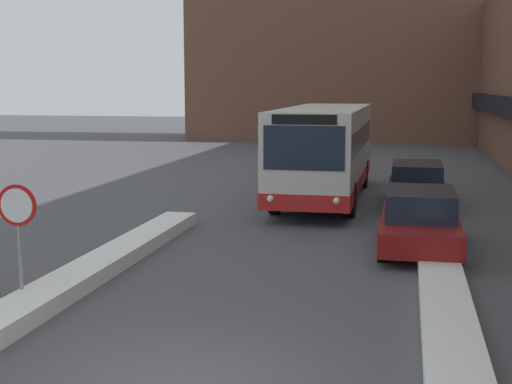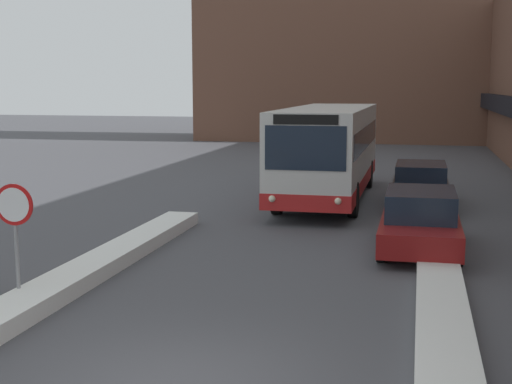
# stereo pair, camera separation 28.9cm
# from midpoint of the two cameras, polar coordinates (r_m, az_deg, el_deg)

# --- Properties ---
(building_backdrop_far) EXTENTS (26.00, 8.00, 17.34)m
(building_backdrop_far) POSITION_cam_midpoint_polar(r_m,az_deg,el_deg) (53.99, 9.02, 13.37)
(building_backdrop_far) COLOR brown
(building_backdrop_far) RESTS_ON ground_plane
(snow_bank_left) EXTENTS (0.90, 15.83, 0.33)m
(snow_bank_left) POSITION_cam_midpoint_polar(r_m,az_deg,el_deg) (14.02, -16.66, -7.80)
(snow_bank_left) COLOR silver
(snow_bank_left) RESTS_ON ground_plane
(snow_bank_right) EXTENTS (0.90, 12.78, 0.26)m
(snow_bank_right) POSITION_cam_midpoint_polar(r_m,az_deg,el_deg) (13.78, 14.26, -8.13)
(snow_bank_right) COLOR silver
(snow_bank_right) RESTS_ON ground_plane
(city_bus) EXTENTS (2.66, 10.71, 3.26)m
(city_bus) POSITION_cam_midpoint_polar(r_m,az_deg,el_deg) (25.28, 5.21, 3.40)
(city_bus) COLOR silver
(city_bus) RESTS_ON ground_plane
(parked_car_front) EXTENTS (1.91, 4.50, 1.48)m
(parked_car_front) POSITION_cam_midpoint_polar(r_m,az_deg,el_deg) (17.96, 12.52, -2.22)
(parked_car_front) COLOR maroon
(parked_car_front) RESTS_ON ground_plane
(parked_car_back) EXTENTS (1.89, 4.87, 1.43)m
(parked_car_back) POSITION_cam_midpoint_polar(r_m,az_deg,el_deg) (24.57, 12.41, 0.62)
(parked_car_back) COLOR black
(parked_car_back) RESTS_ON ground_plane
(stop_sign) EXTENTS (0.76, 0.08, 2.27)m
(stop_sign) POSITION_cam_midpoint_polar(r_m,az_deg,el_deg) (13.57, -19.11, -2.03)
(stop_sign) COLOR gray
(stop_sign) RESTS_ON ground_plane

